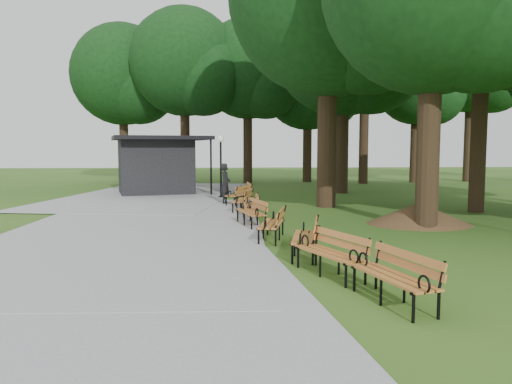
{
  "coord_description": "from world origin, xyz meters",
  "views": [
    {
      "loc": [
        -1.2,
        -12.32,
        2.5
      ],
      "look_at": [
        -0.16,
        3.18,
        1.1
      ],
      "focal_mm": 34.36,
      "sensor_mm": 36.0,
      "label": 1
    }
  ],
  "objects": [
    {
      "name": "path",
      "position": [
        -4.0,
        3.0,
        0.03
      ],
      "size": [
        12.0,
        38.0,
        0.06
      ],
      "primitive_type": "cube",
      "color": "gray",
      "rests_on": "ground"
    },
    {
      "name": "kiosk",
      "position": [
        -4.91,
        14.77,
        1.56
      ],
      "size": [
        5.91,
        5.44,
        3.13
      ],
      "primitive_type": null,
      "rotation": [
        0.0,
        0.0,
        0.25
      ],
      "color": "black",
      "rests_on": "ground"
    },
    {
      "name": "lawn_tree_1",
      "position": [
        8.65,
        6.06,
        7.53
      ],
      "size": [
        5.54,
        5.54,
        10.36
      ],
      "color": "black",
      "rests_on": "ground"
    },
    {
      "name": "bench_2",
      "position": [
        0.66,
        -1.27,
        0.44
      ],
      "size": [
        1.02,
        1.99,
        0.88
      ],
      "primitive_type": null,
      "rotation": [
        0.0,
        0.0,
        -1.78
      ],
      "color": "#B16528",
      "rests_on": "ground"
    },
    {
      "name": "bench_4",
      "position": [
        -0.33,
        3.18,
        0.44
      ],
      "size": [
        1.06,
        2.0,
        0.88
      ],
      "primitive_type": null,
      "rotation": [
        0.0,
        0.0,
        -1.34
      ],
      "color": "#B16528",
      "rests_on": "ground"
    },
    {
      "name": "person",
      "position": [
        -1.11,
        9.49,
        0.91
      ],
      "size": [
        0.56,
        0.73,
        1.81
      ],
      "primitive_type": "imported",
      "rotation": [
        0.0,
        0.0,
        1.37
      ],
      "color": "black",
      "rests_on": "ground"
    },
    {
      "name": "bench_5",
      "position": [
        -0.27,
        4.92,
        0.44
      ],
      "size": [
        0.67,
        1.91,
        0.88
      ],
      "primitive_type": null,
      "rotation": [
        0.0,
        0.0,
        -1.59
      ],
      "color": "#B16528",
      "rests_on": "ground"
    },
    {
      "name": "bench_6",
      "position": [
        -0.46,
        6.86,
        0.44
      ],
      "size": [
        1.04,
        1.99,
        0.88
      ],
      "primitive_type": null,
      "rotation": [
        0.0,
        0.0,
        -1.79
      ],
      "color": "#B16528",
      "rests_on": "ground"
    },
    {
      "name": "dirt_mound",
      "position": [
        5.22,
        3.23,
        0.35
      ],
      "size": [
        2.85,
        2.85,
        0.71
      ],
      "primitive_type": "cone",
      "color": "#47301C",
      "rests_on": "ground"
    },
    {
      "name": "bench_0",
      "position": [
        1.5,
        -4.81,
        0.44
      ],
      "size": [
        1.12,
        2.0,
        0.88
      ],
      "primitive_type": null,
      "rotation": [
        0.0,
        0.0,
        -1.3
      ],
      "color": "#B16528",
      "rests_on": "ground"
    },
    {
      "name": "bench_3",
      "position": [
        0.09,
        0.78,
        0.44
      ],
      "size": [
        1.06,
        2.0,
        0.88
      ],
      "primitive_type": null,
      "rotation": [
        0.0,
        0.0,
        -1.8
      ],
      "color": "#B16528",
      "rests_on": "ground"
    },
    {
      "name": "bench_8",
      "position": [
        -0.25,
        10.86,
        0.44
      ],
      "size": [
        0.73,
        1.93,
        0.88
      ],
      "primitive_type": null,
      "rotation": [
        0.0,
        0.0,
        -1.52
      ],
      "color": "#B16528",
      "rests_on": "ground"
    },
    {
      "name": "ground",
      "position": [
        0.0,
        0.0,
        0.0
      ],
      "size": [
        100.0,
        100.0,
        0.0
      ],
      "primitive_type": "plane",
      "color": "#2E5418",
      "rests_on": "ground"
    },
    {
      "name": "lamp_post",
      "position": [
        -1.33,
        12.0,
        2.24
      ],
      "size": [
        0.32,
        0.32,
        3.11
      ],
      "color": "black",
      "rests_on": "ground"
    },
    {
      "name": "lawn_tree_4",
      "position": [
        5.34,
        14.51,
        8.11
      ],
      "size": [
        7.81,
        7.81,
        12.05
      ],
      "color": "black",
      "rests_on": "ground"
    },
    {
      "name": "tree_backdrop",
      "position": [
        6.66,
        23.0,
        8.07
      ],
      "size": [
        37.67,
        10.28,
        16.14
      ],
      "primitive_type": null,
      "color": "black",
      "rests_on": "ground"
    },
    {
      "name": "bench_7",
      "position": [
        -0.53,
        9.21,
        0.44
      ],
      "size": [
        1.41,
        1.99,
        0.88
      ],
      "primitive_type": null,
      "rotation": [
        0.0,
        0.0,
        -2.02
      ],
      "color": "#B16528",
      "rests_on": "ground"
    },
    {
      "name": "bench_1",
      "position": [
        0.87,
        -3.02,
        0.44
      ],
      "size": [
        1.32,
        2.0,
        0.88
      ],
      "primitive_type": null,
      "rotation": [
        0.0,
        0.0,
        -1.18
      ],
      "color": "#B16528",
      "rests_on": "ground"
    }
  ]
}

